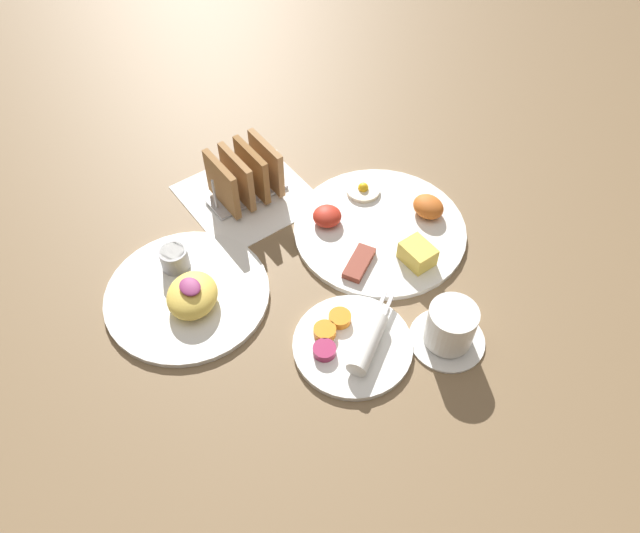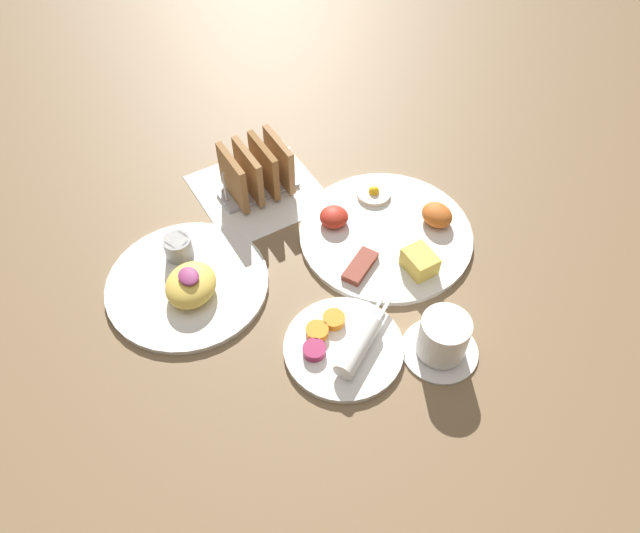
{
  "view_description": "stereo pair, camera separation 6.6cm",
  "coord_description": "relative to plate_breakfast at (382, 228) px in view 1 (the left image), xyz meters",
  "views": [
    {
      "loc": [
        0.57,
        -0.33,
        0.84
      ],
      "look_at": [
        0.04,
        0.06,
        0.03
      ],
      "focal_mm": 35.0,
      "sensor_mm": 36.0,
      "label": 1
    },
    {
      "loc": [
        0.6,
        -0.27,
        0.84
      ],
      "look_at": [
        0.04,
        0.06,
        0.03
      ],
      "focal_mm": 35.0,
      "sensor_mm": 36.0,
      "label": 2
    }
  ],
  "objects": [
    {
      "name": "plate_condiments",
      "position": [
        0.16,
        -0.19,
        0.0
      ],
      "size": [
        0.19,
        0.2,
        0.04
      ],
      "color": "white",
      "rests_on": "ground_plane"
    },
    {
      "name": "plate_breakfast",
      "position": [
        0.0,
        0.0,
        0.0
      ],
      "size": [
        0.31,
        0.31,
        0.05
      ],
      "color": "white",
      "rests_on": "ground_plane"
    },
    {
      "name": "ground_plane",
      "position": [
        -0.02,
        -0.21,
        -0.01
      ],
      "size": [
        3.0,
        3.0,
        0.0
      ],
      "primitive_type": "plane",
      "color": "brown"
    },
    {
      "name": "plate_foreground",
      "position": [
        -0.08,
        -0.35,
        0.0
      ],
      "size": [
        0.27,
        0.27,
        0.06
      ],
      "color": "white",
      "rests_on": "ground_plane"
    },
    {
      "name": "toast_rack",
      "position": [
        -0.22,
        -0.15,
        0.04
      ],
      "size": [
        0.1,
        0.15,
        0.1
      ],
      "color": "#B7B7BC",
      "rests_on": "ground_plane"
    },
    {
      "name": "napkin_flat",
      "position": [
        -0.22,
        -0.15,
        -0.01
      ],
      "size": [
        0.22,
        0.22,
        0.0
      ],
      "color": "white",
      "rests_on": "ground_plane"
    },
    {
      "name": "coffee_cup",
      "position": [
        0.24,
        -0.07,
        0.03
      ],
      "size": [
        0.12,
        0.12,
        0.08
      ],
      "color": "white",
      "rests_on": "ground_plane"
    }
  ]
}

